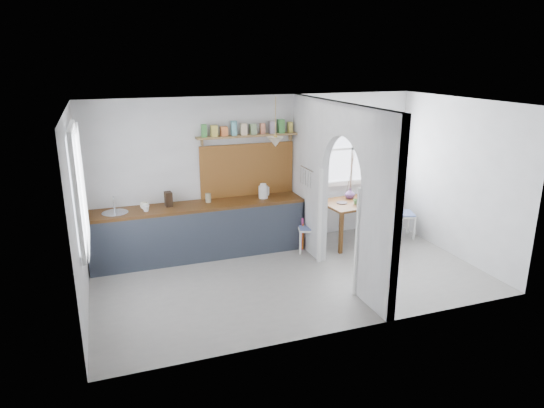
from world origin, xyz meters
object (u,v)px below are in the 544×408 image
object	(u,v)px
dining_table	(356,222)
vase	(350,193)
kettle	(263,191)
chair_left	(310,227)
chair_right	(402,213)

from	to	relation	value
dining_table	vase	size ratio (longest dim) A/B	6.56
dining_table	kettle	world-z (taller)	kettle
chair_left	vase	world-z (taller)	vase
chair_left	vase	distance (m)	1.06
vase	kettle	bearing A→B (deg)	177.33
dining_table	chair_right	size ratio (longest dim) A/B	1.33
dining_table	chair_right	distance (m)	0.93
chair_left	dining_table	bearing A→B (deg)	112.66
dining_table	vase	world-z (taller)	vase
chair_left	kettle	distance (m)	1.00
vase	dining_table	bearing A→B (deg)	-82.66
chair_right	kettle	bearing A→B (deg)	100.77
dining_table	chair_right	xyz separation A→B (m)	(0.92, -0.06, 0.08)
dining_table	chair_left	world-z (taller)	chair_left
kettle	vase	bearing A→B (deg)	-12.32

